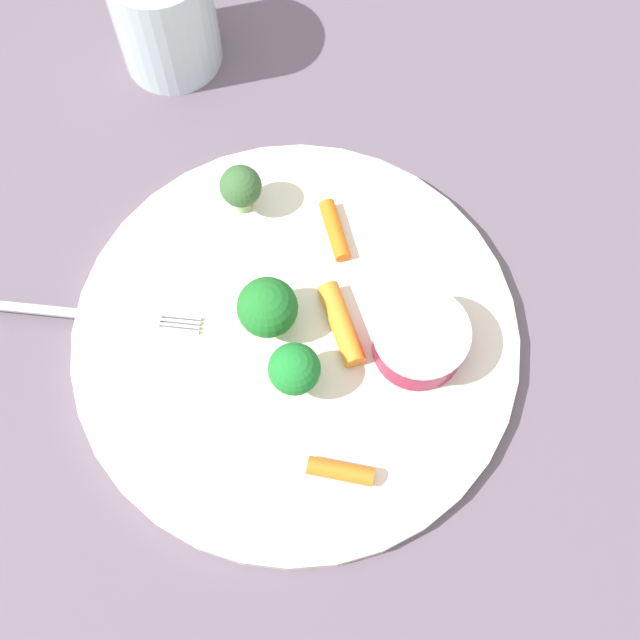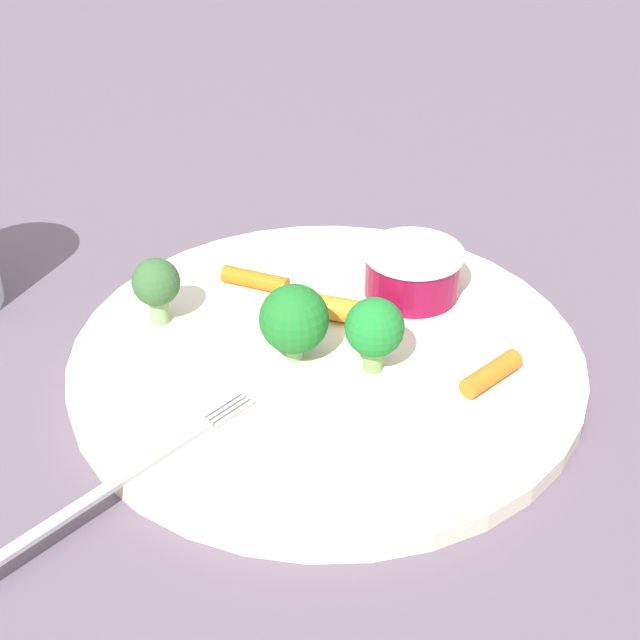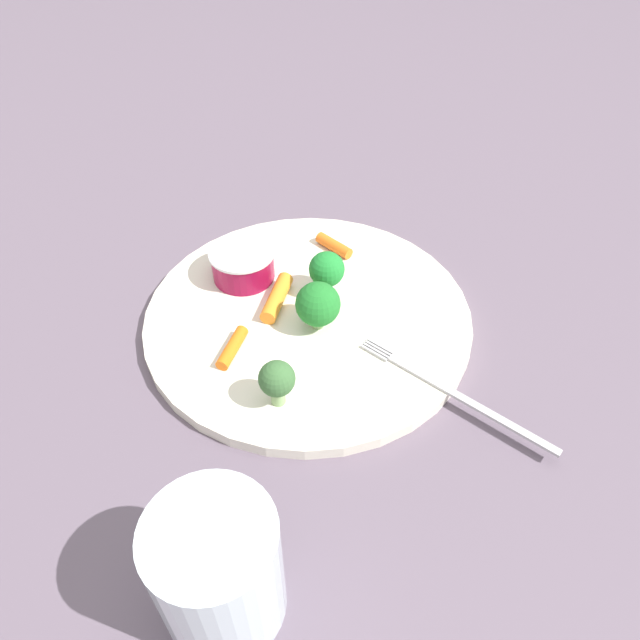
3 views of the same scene
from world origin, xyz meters
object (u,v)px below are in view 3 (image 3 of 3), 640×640
at_px(broccoli_floret_2, 318,304).
at_px(drinking_glass, 218,571).
at_px(carrot_stick_0, 232,348).
at_px(carrot_stick_2, 277,298).
at_px(carrot_stick_1, 334,245).
at_px(broccoli_floret_0, 327,270).
at_px(plate, 308,316).
at_px(sauce_cup, 243,264).
at_px(broccoli_floret_1, 277,380).
at_px(fork, 451,392).

distance_m(broccoli_floret_2, drinking_glass, 0.25).
bearing_deg(carrot_stick_0, carrot_stick_2, -29.52).
bearing_deg(broccoli_floret_2, carrot_stick_1, -8.15).
bearing_deg(broccoli_floret_0, carrot_stick_2, 109.07).
distance_m(plate, sauce_cup, 0.09).
xyz_separation_m(sauce_cup, broccoli_floret_1, (-0.16, -0.04, 0.01)).
bearing_deg(carrot_stick_2, carrot_stick_0, 150.48).
relative_size(plate, drinking_glass, 3.17).
distance_m(plate, broccoli_floret_2, 0.04).
height_order(sauce_cup, drinking_glass, drinking_glass).
bearing_deg(carrot_stick_1, fork, -153.91).
bearing_deg(plate, fork, -128.93).
bearing_deg(carrot_stick_1, carrot_stick_0, 148.11).
bearing_deg(fork, broccoli_floret_2, 54.61).
bearing_deg(sauce_cup, broccoli_floret_0, -106.14).
bearing_deg(broccoli_floret_0, broccoli_floret_1, 163.42).
bearing_deg(fork, broccoli_floret_1, 93.67).
distance_m(plate, carrot_stick_2, 0.04).
relative_size(broccoli_floret_0, drinking_glass, 0.48).
relative_size(plate, carrot_stick_2, 5.23).
xyz_separation_m(broccoli_floret_0, fork, (-0.13, -0.10, -0.03)).
height_order(broccoli_floret_1, broccoli_floret_2, broccoli_floret_2).
relative_size(carrot_stick_2, fork, 0.40).
xyz_separation_m(sauce_cup, carrot_stick_1, (0.04, -0.09, -0.01)).
distance_m(broccoli_floret_0, carrot_stick_2, 0.06).
height_order(carrot_stick_1, carrot_stick_2, carrot_stick_2).
distance_m(carrot_stick_2, drinking_glass, 0.28).
relative_size(broccoli_floret_1, carrot_stick_2, 0.74).
distance_m(plate, broccoli_floret_0, 0.05).
relative_size(broccoli_floret_1, broccoli_floret_2, 0.92).
height_order(carrot_stick_1, fork, carrot_stick_1).
bearing_deg(broccoli_floret_2, sauce_cup, 46.70).
bearing_deg(fork, sauce_cup, 51.20).
distance_m(broccoli_floret_0, carrot_stick_1, 0.07).
xyz_separation_m(broccoli_floret_1, carrot_stick_1, (0.20, -0.05, -0.02)).
relative_size(sauce_cup, broccoli_floret_2, 1.35).
xyz_separation_m(broccoli_floret_1, broccoli_floret_2, (0.09, -0.03, -0.00)).
relative_size(plate, broccoli_floret_0, 6.63).
bearing_deg(broccoli_floret_2, broccoli_floret_1, 160.04).
xyz_separation_m(plate, broccoli_floret_2, (-0.02, -0.01, 0.03)).
bearing_deg(drinking_glass, fork, -45.89).
relative_size(sauce_cup, broccoli_floret_1, 1.48).
xyz_separation_m(plate, sauce_cup, (0.05, 0.07, 0.02)).
bearing_deg(carrot_stick_2, plate, -111.37).
height_order(broccoli_floret_1, drinking_glass, drinking_glass).
height_order(sauce_cup, broccoli_floret_2, broccoli_floret_2).
distance_m(sauce_cup, carrot_stick_2, 0.06).
relative_size(carrot_stick_2, drinking_glass, 0.61).
distance_m(carrot_stick_1, drinking_glass, 0.37).
height_order(broccoli_floret_2, drinking_glass, drinking_glass).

